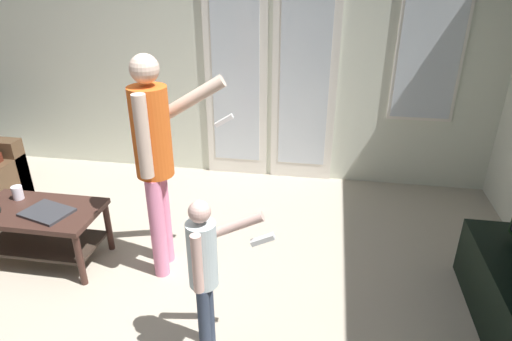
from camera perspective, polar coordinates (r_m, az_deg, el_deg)
The scene contains 7 objects.
ground_plane at distance 3.22m, azimuth -14.91°, elevation -17.73°, with size 5.71×4.66×0.02m, color #B3A692.
wall_back_with_doors at distance 4.56m, azimuth -4.23°, elevation 16.39°, with size 5.71×0.09×2.93m.
coffee_table at distance 3.76m, azimuth -26.07°, elevation -6.20°, with size 0.92×0.51×0.46m.
person_adult at distance 3.08m, azimuth -12.95°, elevation 2.59°, with size 0.65×0.50×1.63m.
person_child at distance 2.50m, azimuth -6.58°, elevation -12.21°, with size 0.47×0.30×1.04m.
laptop_closed at distance 3.60m, azimuth -25.39°, elevation -4.90°, with size 0.34×0.25×0.02m, color #36363B.
cup_near_edge at distance 3.90m, azimuth -28.43°, elevation -2.53°, with size 0.08×0.08×0.11m, color white.
Camera 1 is at (1.15, -2.08, 2.16)m, focal length 30.97 mm.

